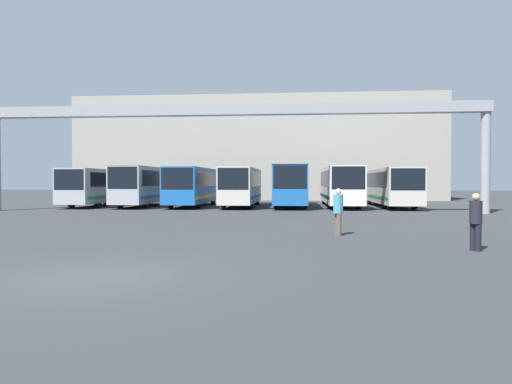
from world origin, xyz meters
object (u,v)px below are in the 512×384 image
object	(u,v)px
pedestrian_near_center	(338,211)
bus_slot_3	(242,185)
bus_slot_2	(193,184)
bus_slot_4	(291,183)
bus_slot_6	(390,185)
bus_slot_5	(340,184)
pedestrian_far_center	(476,220)
bus_slot_0	(102,185)
bus_slot_1	(145,184)

from	to	relation	value
pedestrian_near_center	bus_slot_3	bearing A→B (deg)	2.40
bus_slot_2	bus_slot_4	xyz separation A→B (m)	(8.05, 0.66, 0.08)
bus_slot_3	bus_slot_6	bearing A→B (deg)	3.72
bus_slot_6	pedestrian_near_center	size ratio (longest dim) A/B	6.81
bus_slot_2	bus_slot_3	bearing A→B (deg)	0.66
pedestrian_near_center	bus_slot_2	bearing A→B (deg)	12.48
bus_slot_5	pedestrian_far_center	size ratio (longest dim) A/B	7.20
bus_slot_0	bus_slot_2	distance (m)	8.07
bus_slot_3	bus_slot_5	world-z (taller)	bus_slot_5
bus_slot_0	pedestrian_far_center	distance (m)	32.20
bus_slot_0	bus_slot_3	xyz separation A→B (m)	(12.08, -0.43, 0.04)
pedestrian_near_center	bus_slot_6	bearing A→B (deg)	-31.02
bus_slot_6	pedestrian_near_center	bearing A→B (deg)	-106.50
bus_slot_3	pedestrian_far_center	distance (m)	25.23
bus_slot_2	bus_slot_3	world-z (taller)	bus_slot_2
bus_slot_2	pedestrian_far_center	distance (m)	26.99
bus_slot_3	bus_slot_4	distance (m)	4.07
bus_slot_0	bus_slot_4	bearing A→B (deg)	0.66
bus_slot_0	bus_slot_6	distance (m)	24.16
bus_slot_6	bus_slot_0	bearing A→B (deg)	-179.16
bus_slot_2	pedestrian_far_center	size ratio (longest dim) A/B	6.15
bus_slot_2	bus_slot_4	bearing A→B (deg)	4.71
bus_slot_0	bus_slot_1	bearing A→B (deg)	-9.61
bus_slot_6	pedestrian_far_center	size ratio (longest dim) A/B	7.13
bus_slot_2	bus_slot_6	distance (m)	16.13
bus_slot_1	bus_slot_2	size ratio (longest dim) A/B	0.96
bus_slot_3	bus_slot_5	distance (m)	8.10
bus_slot_5	bus_slot_4	bearing A→B (deg)	-176.84
bus_slot_0	bus_slot_4	distance (m)	16.11
bus_slot_1	pedestrian_near_center	xyz separation A→B (m)	(14.05, -19.48, -0.91)
bus_slot_0	pedestrian_near_center	bearing A→B (deg)	-48.11
bus_slot_5	pedestrian_near_center	world-z (taller)	bus_slot_5
bus_slot_3	bus_slot_5	size ratio (longest dim) A/B	0.86
bus_slot_4	bus_slot_0	bearing A→B (deg)	-179.34
bus_slot_1	bus_slot_4	world-z (taller)	bus_slot_4
bus_slot_3	pedestrian_near_center	world-z (taller)	bus_slot_3
bus_slot_2	bus_slot_6	world-z (taller)	bus_slot_2
bus_slot_2	bus_slot_4	size ratio (longest dim) A/B	0.89
bus_slot_3	pedestrian_far_center	bearing A→B (deg)	-67.41
bus_slot_1	bus_slot_6	bearing A→B (deg)	2.94
bus_slot_3	bus_slot_1	bearing A→B (deg)	-178.23
bus_slot_2	pedestrian_near_center	bearing A→B (deg)	-63.00
bus_slot_5	pedestrian_near_center	xyz separation A→B (m)	(-2.05, -20.57, -0.90)
bus_slot_1	bus_slot_4	size ratio (longest dim) A/B	0.85
bus_slot_1	bus_slot_4	xyz separation A→B (m)	(12.08, 0.87, 0.04)
pedestrian_near_center	pedestrian_far_center	bearing A→B (deg)	-148.46
bus_slot_2	bus_slot_3	size ratio (longest dim) A/B	0.99
bus_slot_1	bus_slot_2	xyz separation A→B (m)	(4.03, 0.20, -0.04)
bus_slot_2	bus_slot_5	distance (m)	12.11
bus_slot_0	bus_slot_6	xyz separation A→B (m)	(24.16, 0.35, 0.00)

